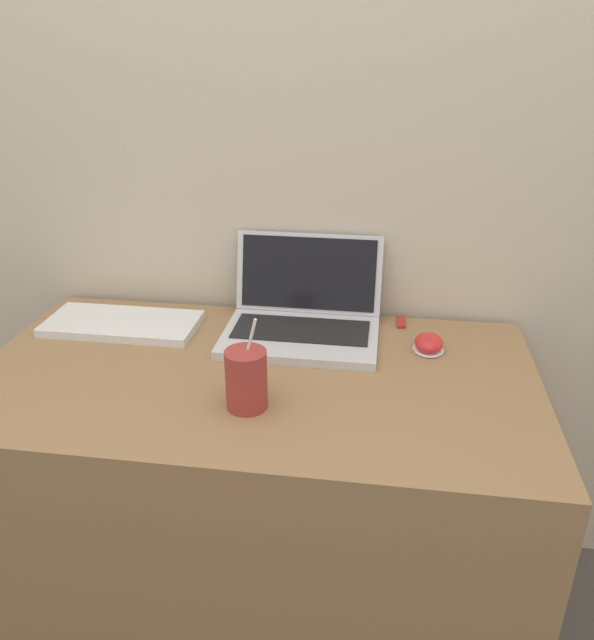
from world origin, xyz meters
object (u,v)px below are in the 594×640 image
(laptop, at_px, (303,316))
(drink_cup, at_px, (246,378))
(computer_mouse, at_px, (429,344))
(external_keyboard, at_px, (122,324))
(usb_stick, at_px, (401,322))

(laptop, distance_m, drink_cup, 0.34)
(computer_mouse, xyz_separation_m, external_keyboard, (-0.73, 0.01, -0.01))
(computer_mouse, bearing_deg, usb_stick, 114.22)
(drink_cup, distance_m, usb_stick, 0.52)
(drink_cup, xyz_separation_m, computer_mouse, (0.36, 0.29, -0.05))
(external_keyboard, bearing_deg, drink_cup, -38.48)
(laptop, relative_size, drink_cup, 1.95)
(drink_cup, height_order, usb_stick, drink_cup)
(drink_cup, relative_size, external_keyboard, 0.50)
(laptop, height_order, usb_stick, laptop)
(drink_cup, height_order, computer_mouse, drink_cup)
(laptop, relative_size, computer_mouse, 4.25)
(external_keyboard, bearing_deg, laptop, 4.83)
(laptop, bearing_deg, usb_stick, 19.64)
(computer_mouse, height_order, external_keyboard, computer_mouse)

